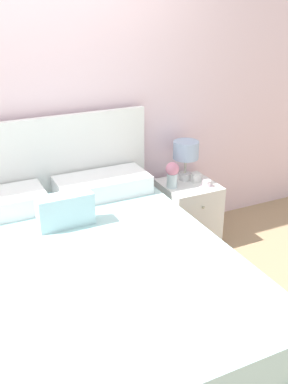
% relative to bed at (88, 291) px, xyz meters
% --- Properties ---
extents(ground_plane, '(12.00, 12.00, 0.00)m').
position_rel_bed_xyz_m(ground_plane, '(0.00, 1.02, -0.32)').
color(ground_plane, tan).
extents(wall_back, '(8.00, 0.06, 2.60)m').
position_rel_bed_xyz_m(wall_back, '(0.00, 1.09, 0.98)').
color(wall_back, silver).
rests_on(wall_back, ground_plane).
extents(bed, '(1.72, 2.18, 1.19)m').
position_rel_bed_xyz_m(bed, '(0.00, 0.00, 0.00)').
color(bed, tan).
rests_on(bed, ground_plane).
extents(nightstand, '(0.45, 0.48, 0.54)m').
position_rel_bed_xyz_m(nightstand, '(1.19, 0.77, -0.06)').
color(nightstand, white).
rests_on(nightstand, ground_plane).
extents(table_lamp, '(0.22, 0.22, 0.35)m').
position_rel_bed_xyz_m(table_lamp, '(1.21, 0.87, 0.46)').
color(table_lamp, white).
rests_on(table_lamp, nightstand).
extents(flower_vase, '(0.11, 0.11, 0.22)m').
position_rel_bed_xyz_m(flower_vase, '(1.02, 0.77, 0.34)').
color(flower_vase, silver).
rests_on(flower_vase, nightstand).
extents(teacup, '(0.11, 0.11, 0.05)m').
position_rel_bed_xyz_m(teacup, '(1.30, 0.66, 0.24)').
color(teacup, white).
rests_on(teacup, nightstand).
extents(alarm_clock, '(0.08, 0.05, 0.08)m').
position_rel_bed_xyz_m(alarm_clock, '(1.26, 0.77, 0.25)').
color(alarm_clock, white).
rests_on(alarm_clock, nightstand).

